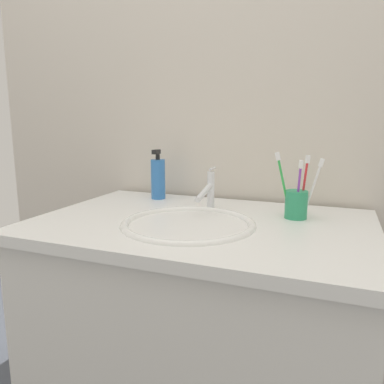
{
  "coord_description": "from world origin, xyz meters",
  "views": [
    {
      "loc": [
        0.37,
        -1.02,
        1.18
      ],
      "look_at": [
        -0.02,
        -0.03,
        0.98
      ],
      "focal_mm": 34.92,
      "sensor_mm": 36.0,
      "label": 1
    }
  ],
  "objects_px": {
    "toothbrush_cup": "(296,204)",
    "faucet": "(209,190)",
    "toothbrush_purple": "(299,185)",
    "toothbrush_white": "(314,184)",
    "toothbrush_red": "(305,182)",
    "soap_dispenser": "(158,178)",
    "toothbrush_green": "(283,181)"
  },
  "relations": [
    {
      "from": "toothbrush_cup",
      "to": "faucet",
      "type": "bearing_deg",
      "value": -178.53
    },
    {
      "from": "faucet",
      "to": "toothbrush_purple",
      "type": "relative_size",
      "value": 0.97
    },
    {
      "from": "toothbrush_cup",
      "to": "toothbrush_white",
      "type": "height_order",
      "value": "toothbrush_white"
    },
    {
      "from": "faucet",
      "to": "toothbrush_red",
      "type": "height_order",
      "value": "toothbrush_red"
    },
    {
      "from": "toothbrush_cup",
      "to": "toothbrush_purple",
      "type": "relative_size",
      "value": 0.49
    },
    {
      "from": "toothbrush_white",
      "to": "toothbrush_purple",
      "type": "relative_size",
      "value": 1.04
    },
    {
      "from": "toothbrush_cup",
      "to": "soap_dispenser",
      "type": "distance_m",
      "value": 0.53
    },
    {
      "from": "faucet",
      "to": "toothbrush_green",
      "type": "xyz_separation_m",
      "value": [
        0.24,
        -0.01,
        0.05
      ]
    },
    {
      "from": "faucet",
      "to": "toothbrush_white",
      "type": "relative_size",
      "value": 0.94
    },
    {
      "from": "faucet",
      "to": "toothbrush_red",
      "type": "xyz_separation_m",
      "value": [
        0.3,
        0.02,
        0.04
      ]
    },
    {
      "from": "toothbrush_green",
      "to": "toothbrush_red",
      "type": "bearing_deg",
      "value": 25.43
    },
    {
      "from": "soap_dispenser",
      "to": "toothbrush_purple",
      "type": "bearing_deg",
      "value": -13.35
    },
    {
      "from": "toothbrush_green",
      "to": "faucet",
      "type": "bearing_deg",
      "value": 178.32
    },
    {
      "from": "toothbrush_white",
      "to": "toothbrush_purple",
      "type": "xyz_separation_m",
      "value": [
        -0.04,
        -0.02,
        -0.0
      ]
    },
    {
      "from": "toothbrush_white",
      "to": "toothbrush_red",
      "type": "height_order",
      "value": "toothbrush_red"
    },
    {
      "from": "faucet",
      "to": "toothbrush_white",
      "type": "distance_m",
      "value": 0.33
    },
    {
      "from": "toothbrush_white",
      "to": "toothbrush_purple",
      "type": "height_order",
      "value": "toothbrush_white"
    },
    {
      "from": "toothbrush_cup",
      "to": "soap_dispenser",
      "type": "xyz_separation_m",
      "value": [
        -0.52,
        0.11,
        0.04
      ]
    },
    {
      "from": "faucet",
      "to": "toothbrush_purple",
      "type": "bearing_deg",
      "value": -1.63
    },
    {
      "from": "toothbrush_cup",
      "to": "toothbrush_purple",
      "type": "xyz_separation_m",
      "value": [
        0.01,
        -0.02,
        0.06
      ]
    },
    {
      "from": "toothbrush_cup",
      "to": "toothbrush_red",
      "type": "xyz_separation_m",
      "value": [
        0.02,
        0.01,
        0.07
      ]
    },
    {
      "from": "toothbrush_cup",
      "to": "toothbrush_white",
      "type": "relative_size",
      "value": 0.47
    },
    {
      "from": "toothbrush_cup",
      "to": "toothbrush_purple",
      "type": "height_order",
      "value": "toothbrush_purple"
    },
    {
      "from": "toothbrush_red",
      "to": "toothbrush_white",
      "type": "bearing_deg",
      "value": -25.37
    },
    {
      "from": "faucet",
      "to": "toothbrush_cup",
      "type": "distance_m",
      "value": 0.28
    },
    {
      "from": "toothbrush_red",
      "to": "toothbrush_cup",
      "type": "bearing_deg",
      "value": -142.95
    },
    {
      "from": "toothbrush_white",
      "to": "soap_dispenser",
      "type": "xyz_separation_m",
      "value": [
        -0.57,
        0.11,
        -0.03
      ]
    },
    {
      "from": "toothbrush_cup",
      "to": "toothbrush_red",
      "type": "distance_m",
      "value": 0.07
    },
    {
      "from": "toothbrush_green",
      "to": "toothbrush_red",
      "type": "xyz_separation_m",
      "value": [
        0.06,
        0.03,
        -0.0
      ]
    },
    {
      "from": "toothbrush_cup",
      "to": "toothbrush_white",
      "type": "distance_m",
      "value": 0.08
    },
    {
      "from": "toothbrush_white",
      "to": "toothbrush_green",
      "type": "relative_size",
      "value": 0.92
    },
    {
      "from": "toothbrush_green",
      "to": "toothbrush_white",
      "type": "bearing_deg",
      "value": 9.84
    }
  ]
}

